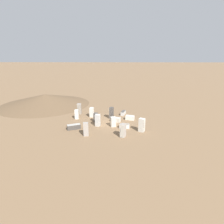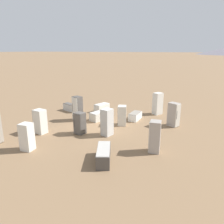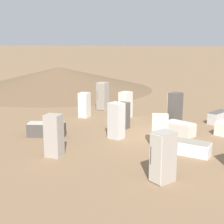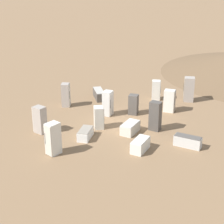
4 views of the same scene
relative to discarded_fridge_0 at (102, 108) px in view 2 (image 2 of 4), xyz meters
The scene contains 15 objects.
ground_plane 4.12m from the discarded_fridge_0, 23.40° to the left, with size 1000.00×1000.00×0.00m, color #846647.
discarded_fridge_0 is the anchor object (origin of this frame).
discarded_fridge_1 6.78m from the discarded_fridge_0, 80.62° to the left, with size 0.81×0.93×1.76m.
discarded_fridge_2 8.88m from the discarded_fridge_0, 48.06° to the left, with size 0.74×0.71×1.79m.
discarded_fridge_3 3.71m from the discarded_fridge_0, 75.87° to the left, with size 1.44×0.70×0.60m.
discarded_fridge_4 6.67m from the discarded_fridge_0, ahead, with size 0.69×0.85×1.65m.
discarded_fridge_5 2.51m from the discarded_fridge_0, 23.56° to the left, with size 1.64×1.15×0.68m.
discarded_fridge_6 2.90m from the discarded_fridge_0, 67.16° to the right, with size 0.96×1.70×0.68m.
discarded_fridge_7 5.81m from the discarded_fridge_0, 32.26° to the left, with size 0.78×0.73×1.80m.
discarded_fridge_8 3.20m from the discarded_fridge_0, ahead, with size 0.77×0.83×1.95m.
discarded_fridge_9 9.33m from the discarded_fridge_0, 29.42° to the left, with size 1.98×1.40×0.72m.
discarded_fridge_10 5.04m from the discarded_fridge_0, 106.94° to the left, with size 0.96×0.88×1.91m.
discarded_fridge_12 4.09m from the discarded_fridge_0, 50.73° to the left, with size 0.89×0.83×1.48m.
discarded_fridge_13 8.89m from the discarded_fridge_0, ahead, with size 0.66×0.74×1.58m.
discarded_fridge_14 5.64m from the discarded_fridge_0, 13.67° to the left, with size 0.67×0.69×1.47m.
Camera 2 is at (13.18, 7.79, 5.50)m, focal length 35.00 mm.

